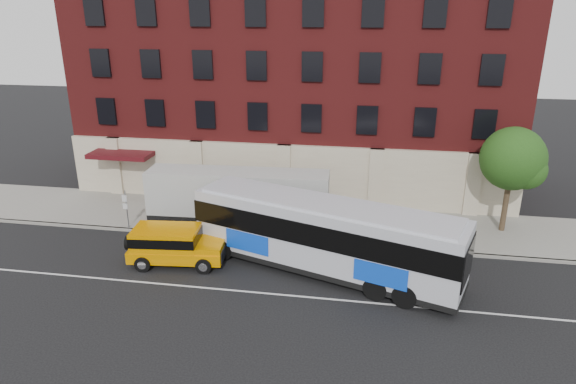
% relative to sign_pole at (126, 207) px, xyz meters
% --- Properties ---
extents(ground, '(120.00, 120.00, 0.00)m').
position_rel_sign_pole_xyz_m(ground, '(8.50, -6.15, -1.45)').
color(ground, black).
rests_on(ground, ground).
extents(sidewalk, '(60.00, 6.00, 0.15)m').
position_rel_sign_pole_xyz_m(sidewalk, '(8.50, 2.85, -1.38)').
color(sidewalk, gray).
rests_on(sidewalk, ground).
extents(kerb, '(60.00, 0.25, 0.15)m').
position_rel_sign_pole_xyz_m(kerb, '(8.50, -0.15, -1.38)').
color(kerb, gray).
rests_on(kerb, ground).
extents(lane_line, '(60.00, 0.12, 0.01)m').
position_rel_sign_pole_xyz_m(lane_line, '(8.50, -5.65, -1.45)').
color(lane_line, silver).
rests_on(lane_line, ground).
extents(building, '(30.00, 12.10, 15.00)m').
position_rel_sign_pole_xyz_m(building, '(8.49, 10.77, 6.13)').
color(building, maroon).
rests_on(building, sidewalk).
extents(sign_pole, '(0.30, 0.20, 2.50)m').
position_rel_sign_pole_xyz_m(sign_pole, '(0.00, 0.00, 0.00)').
color(sign_pole, slate).
rests_on(sign_pole, ground).
extents(street_tree, '(3.60, 3.60, 6.20)m').
position_rel_sign_pole_xyz_m(street_tree, '(22.04, 3.34, 2.96)').
color(street_tree, '#372A1B').
rests_on(street_tree, sidewalk).
extents(city_bus, '(13.85, 7.13, 3.74)m').
position_rel_sign_pole_xyz_m(city_bus, '(12.05, -3.10, 0.61)').
color(city_bus, '#B7B8C2').
rests_on(city_bus, ground).
extents(yellow_suv, '(5.22, 2.63, 1.96)m').
position_rel_sign_pole_xyz_m(yellow_suv, '(4.26, -3.50, -0.33)').
color(yellow_suv, orange).
rests_on(yellow_suv, ground).
extents(shipping_container, '(10.79, 2.74, 3.57)m').
position_rel_sign_pole_xyz_m(shipping_container, '(6.46, 1.45, 0.31)').
color(shipping_container, black).
rests_on(shipping_container, ground).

